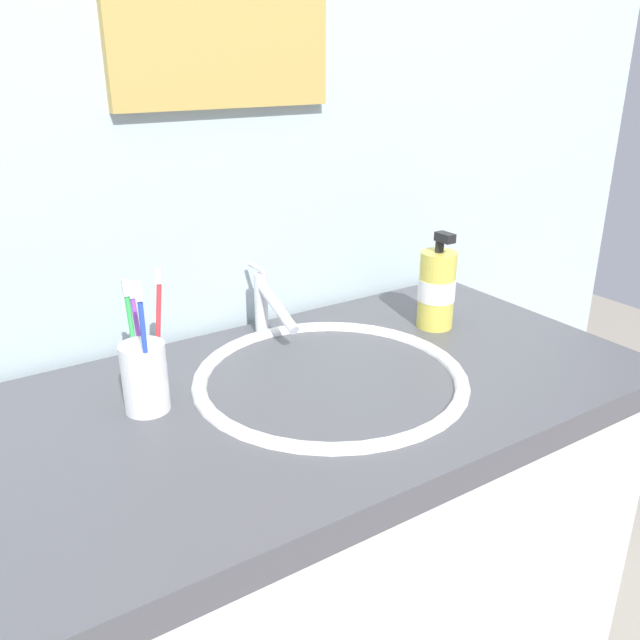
{
  "coord_description": "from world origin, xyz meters",
  "views": [
    {
      "loc": [
        -0.5,
        -0.77,
        1.38
      ],
      "look_at": [
        0.02,
        0.04,
        0.99
      ],
      "focal_mm": 37.26,
      "sensor_mm": 36.0,
      "label": 1
    }
  ],
  "objects": [
    {
      "name": "faucet",
      "position": [
        0.02,
        0.21,
        0.97
      ],
      "size": [
        0.02,
        0.16,
        0.12
      ],
      "color": "silver",
      "rests_on": "sink_basin"
    },
    {
      "name": "toothbrush_red",
      "position": [
        -0.21,
        0.11,
        1.01
      ],
      "size": [
        0.05,
        0.05,
        0.19
      ],
      "color": "red",
      "rests_on": "toothbrush_cup"
    },
    {
      "name": "soap_dispenser",
      "position": [
        0.31,
        0.08,
        0.98
      ],
      "size": [
        0.07,
        0.07,
        0.18
      ],
      "color": "#DBCC4C",
      "rests_on": "vanity_counter"
    },
    {
      "name": "toothbrush_purple",
      "position": [
        -0.24,
        0.11,
        1.01
      ],
      "size": [
        0.01,
        0.06,
        0.17
      ],
      "color": "purple",
      "rests_on": "toothbrush_cup"
    },
    {
      "name": "vanity_counter",
      "position": [
        0.0,
        0.0,
        0.45
      ],
      "size": [
        1.05,
        0.56,
        0.9
      ],
      "color": "silver",
      "rests_on": "ground"
    },
    {
      "name": "sink_basin",
      "position": [
        0.02,
        0.01,
        0.87
      ],
      "size": [
        0.43,
        0.43,
        0.11
      ],
      "color": "white",
      "rests_on": "vanity_counter"
    },
    {
      "name": "toothbrush_blue",
      "position": [
        -0.26,
        0.04,
        1.02
      ],
      "size": [
        0.02,
        0.05,
        0.2
      ],
      "color": "blue",
      "rests_on": "toothbrush_cup"
    },
    {
      "name": "toothbrush_cup",
      "position": [
        -0.25,
        0.07,
        0.95
      ],
      "size": [
        0.06,
        0.06,
        0.1
      ],
      "primitive_type": "cylinder",
      "color": "white",
      "rests_on": "vanity_counter"
    },
    {
      "name": "toothbrush_green",
      "position": [
        -0.25,
        0.11,
        1.01
      ],
      "size": [
        0.01,
        0.05,
        0.18
      ],
      "color": "green",
      "rests_on": "toothbrush_cup"
    },
    {
      "name": "tiled_wall_back",
      "position": [
        0.0,
        0.32,
        1.2
      ],
      "size": [
        2.25,
        0.04,
        2.4
      ],
      "primitive_type": "cube",
      "color": "silver",
      "rests_on": "ground"
    }
  ]
}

